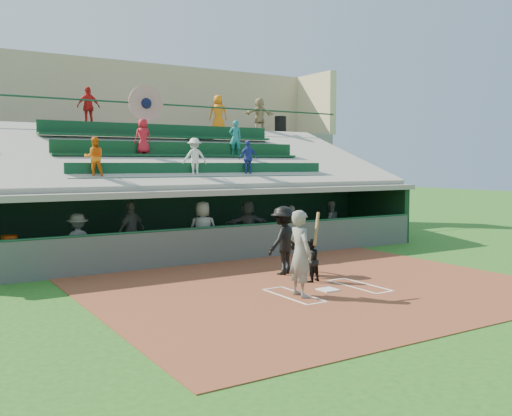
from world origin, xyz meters
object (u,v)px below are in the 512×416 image
water_cooler (9,243)px  trash_bin (280,125)px  catcher (310,260)px  white_table (9,262)px  home_plate (328,290)px  batter_at_plate (300,253)px

water_cooler → trash_bin: trash_bin is taller
catcher → white_table: 8.38m
home_plate → trash_bin: (7.42, 12.96, 5.00)m
home_plate → catcher: (0.25, 1.03, 0.55)m
catcher → white_table: catcher is taller
catcher → home_plate: bearing=63.2°
batter_at_plate → trash_bin: (8.37, 13.11, 4.00)m
water_cooler → white_table: bearing=118.3°
batter_at_plate → home_plate: bearing=9.0°
catcher → white_table: (-6.52, 5.25, -0.22)m
batter_at_plate → catcher: size_ratio=1.78×
trash_bin → home_plate: bearing=-119.8°
water_cooler → trash_bin: 15.79m
water_cooler → trash_bin: size_ratio=0.49×
batter_at_plate → catcher: 1.74m
home_plate → trash_bin: size_ratio=0.50×
white_table → trash_bin: trash_bin is taller
batter_at_plate → water_cooler: bearing=129.7°
home_plate → trash_bin: 15.75m
catcher → trash_bin: bearing=-134.5°
white_table → trash_bin: 15.94m
batter_at_plate → catcher: (1.19, 1.18, -0.45)m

